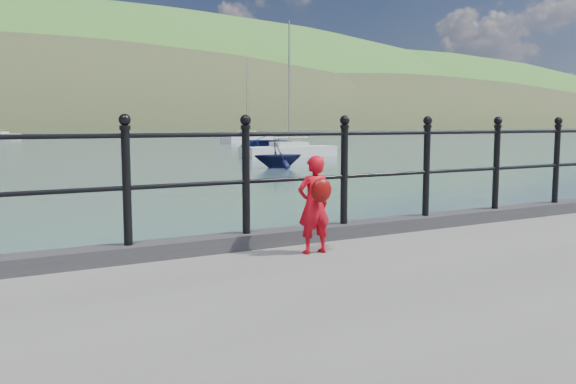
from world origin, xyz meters
TOP-DOWN VIEW (x-y plane):
  - ground at (0.00, 0.00)m, footprint 600.00×600.00m
  - kerb at (0.00, -0.15)m, footprint 60.00×0.30m
  - railing at (0.00, -0.15)m, footprint 18.11×0.11m
  - far_shore at (38.34, 239.41)m, footprint 830.00×200.00m
  - child at (-0.14, -0.71)m, footprint 0.35×0.30m
  - launch_blue at (21.78, 40.75)m, footprint 4.98×6.36m
  - launch_navy at (11.56, 21.21)m, footprint 2.79×2.52m
  - sailboat_far at (27.92, 58.26)m, footprint 7.13×4.03m
  - sailboat_deep at (4.62, 93.63)m, footprint 5.47×6.75m
  - sailboat_near at (17.09, 29.73)m, footprint 6.77×2.17m

SIDE VIEW (x-z plane):
  - far_shore at x=38.34m, z-range -100.57..55.43m
  - ground at x=0.00m, z-range 0.00..0.00m
  - sailboat_near at x=17.09m, z-range -4.22..4.90m
  - sailboat_deep at x=4.62m, z-range -4.62..5.30m
  - sailboat_far at x=27.92m, z-range -4.54..5.23m
  - launch_blue at x=21.78m, z-range 0.00..1.20m
  - launch_navy at x=11.56m, z-range 0.00..1.30m
  - kerb at x=0.00m, z-range 1.00..1.15m
  - child at x=-0.14m, z-range 1.01..1.96m
  - railing at x=0.00m, z-range 1.23..2.42m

